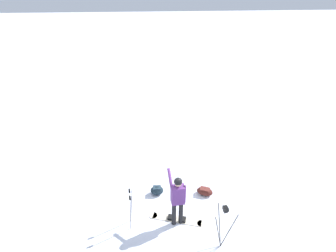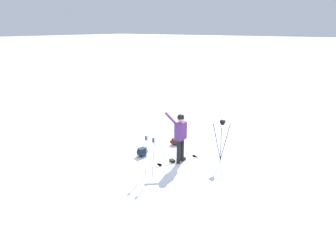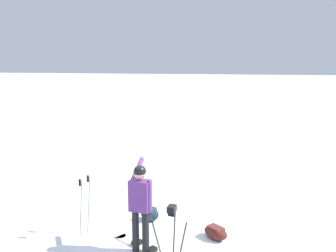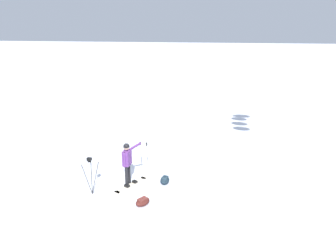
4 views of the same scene
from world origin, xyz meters
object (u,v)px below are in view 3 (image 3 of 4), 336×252
at_px(snowboarder, 140,199).
at_px(ski_poles, 85,198).
at_px(gear_bag_large, 216,232).
at_px(snowboard, 144,248).
at_px(gear_bag_small, 150,214).
at_px(camera_tripod, 171,232).

height_order(snowboarder, ski_poles, snowboarder).
distance_m(snowboarder, gear_bag_large, 1.92).
xyz_separation_m(snowboarder, gear_bag_large, (1.30, 1.03, -0.96)).
bearing_deg(gear_bag_large, snowboard, -144.45).
bearing_deg(gear_bag_small, ski_poles, -130.09).
relative_size(gear_bag_large, gear_bag_small, 1.31).
bearing_deg(camera_tripod, snowboarder, 132.78).
relative_size(snowboarder, ski_poles, 1.37).
bearing_deg(ski_poles, snowboarder, -9.20).
distance_m(snowboarder, snowboard, 1.09).
bearing_deg(gear_bag_small, snowboard, -72.88).
xyz_separation_m(snowboard, gear_bag_small, (-0.41, 1.32, 0.15)).
bearing_deg(gear_bag_small, camera_tripod, -61.12).
xyz_separation_m(snowboarder, snowboard, (0.02, 0.12, -1.08)).
relative_size(gear_bag_small, ski_poles, 0.39).
distance_m(snowboard, gear_bag_small, 1.39).
bearing_deg(gear_bag_large, gear_bag_small, 166.56).
distance_m(gear_bag_large, camera_tripod, 2.33).
xyz_separation_m(snowboard, ski_poles, (-1.42, 0.11, 0.84)).
relative_size(camera_tripod, gear_bag_small, 2.91).
bearing_deg(ski_poles, snowboard, -4.46).
height_order(camera_tripod, gear_bag_small, camera_tripod).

